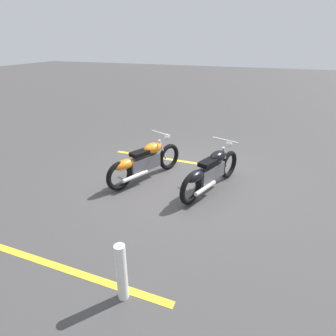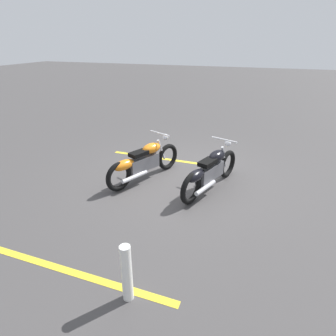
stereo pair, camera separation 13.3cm
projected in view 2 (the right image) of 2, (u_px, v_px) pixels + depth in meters
The scene contains 6 objects.
ground_plane at pixel (181, 177), 6.99m from camera, with size 60.00×60.00×0.00m, color #474444.
motorcycle_bright_foreground at pixel (143, 162), 6.66m from camera, with size 2.09×0.98×1.04m.
motorcycle_dark_foreground at pixel (210, 171), 6.21m from camera, with size 2.15×0.87×1.04m.
bollard_post at pixel (127, 273), 3.56m from camera, with size 0.14×0.14×0.83m, color white.
parking_stripe_near at pixel (166, 159), 8.00m from camera, with size 3.20×0.12×0.01m, color yellow.
parking_stripe_mid at pixel (74, 273), 4.13m from camera, with size 3.20×0.12×0.01m, color yellow.
Camera 2 is at (6.02, 1.79, 3.08)m, focal length 30.67 mm.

